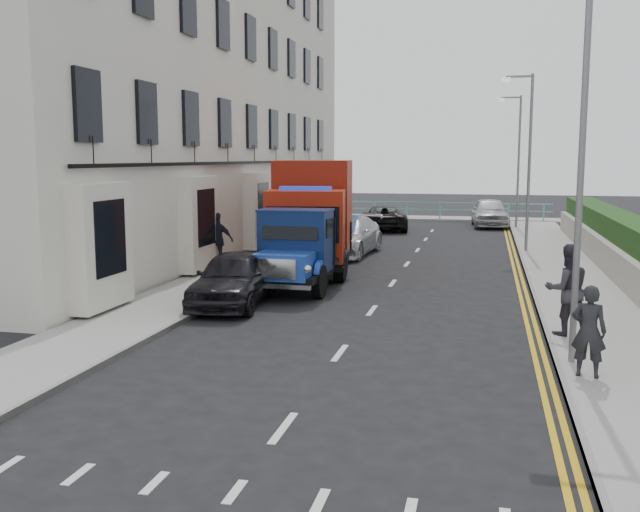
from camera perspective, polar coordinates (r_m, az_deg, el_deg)
The scene contains 22 objects.
ground at distance 15.97m, azimuth 3.05°, elevation -5.87°, with size 120.00×120.00×0.00m, color black.
pavement_west at distance 25.80m, azimuth -4.84°, elevation -0.46°, with size 2.40×38.00×0.12m, color gray.
pavement_east at distance 24.70m, azimuth 19.03°, elevation -1.24°, with size 2.60×38.00×0.12m, color gray.
promenade at distance 44.51m, azimuth 9.63°, elevation 2.98°, with size 30.00×2.50×0.12m, color gray.
sea_plane at distance 75.42m, azimuth 11.11°, elevation 4.87°, with size 120.00×120.00×0.00m, color slate.
terrace_west at distance 30.96m, azimuth -10.40°, elevation 14.02°, with size 6.31×30.20×14.25m.
garden_east at distance 24.86m, azimuth 23.50°, elevation 0.55°, with size 1.45×28.00×1.75m.
seafront_railing at distance 43.67m, azimuth 9.58°, elevation 3.57°, with size 13.00×0.08×1.11m.
lamp_near at distance 13.36m, azimuth 19.71°, elevation 8.29°, with size 1.23×0.18×7.00m.
lamp_mid at distance 29.31m, azimuth 16.19°, elevation 7.98°, with size 1.23×0.18×7.00m.
lamp_far at distance 39.30m, azimuth 15.44°, elevation 7.91°, with size 1.23×0.18×7.00m.
bedford_lorry at distance 20.18m, azimuth -1.82°, elevation 0.13°, with size 2.06×4.97×2.32m.
red_lorry at distance 24.48m, azimuth -0.51°, elevation 3.61°, with size 3.42×7.32×3.69m.
parked_car_front at distance 18.53m, azimuth -6.89°, elevation -1.77°, with size 1.67×4.14×1.41m, color black.
parked_car_mid at distance 28.01m, azimuth 1.42°, elevation 1.71°, with size 1.64×4.71×1.55m, color #5788BB.
parked_car_rear at distance 27.95m, azimuth 2.13°, elevation 1.61°, with size 2.07×5.09×1.48m, color #B5B4B9.
seafront_car_left at distance 37.72m, azimuth 5.15°, elevation 3.08°, with size 2.15×4.65×1.29m, color black.
seafront_car_right at distance 40.39m, azimuth 13.44°, elevation 3.42°, with size 1.87×4.65×1.59m, color #B6B7BC.
pedestrian_east_near at distance 12.85m, azimuth 20.70°, elevation -5.63°, with size 0.57×0.38×1.57m, color #232328.
pedestrian_east_far at distance 15.68m, azimuth 19.18°, elevation -2.55°, with size 0.93×0.72×1.91m, color #302D37.
pedestrian_west_near at distance 24.01m, azimuth -8.19°, elevation 1.26°, with size 1.09×0.46×1.87m, color black.
pedestrian_west_far at distance 28.15m, azimuth -3.53°, elevation 2.25°, with size 0.89×0.58×1.82m, color #443631.
Camera 1 is at (2.70, -15.27, 3.80)m, focal length 40.00 mm.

